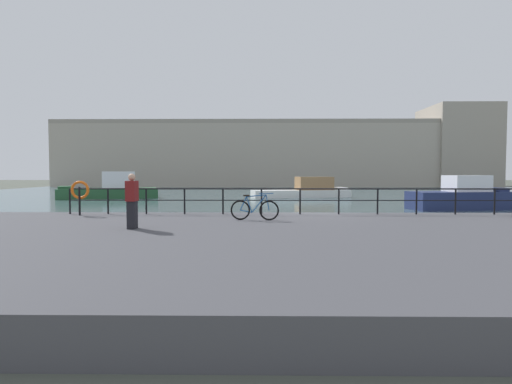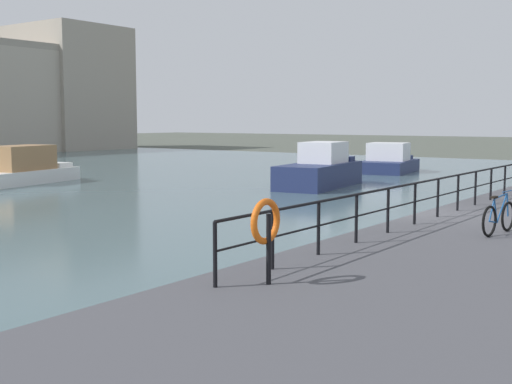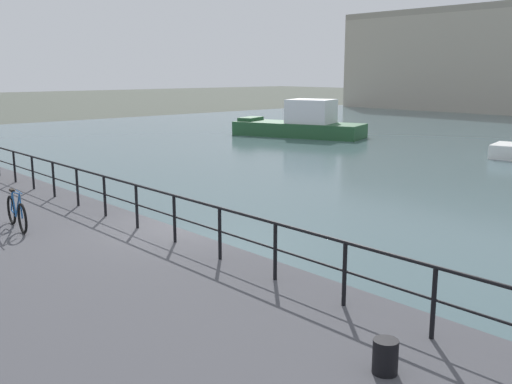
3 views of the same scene
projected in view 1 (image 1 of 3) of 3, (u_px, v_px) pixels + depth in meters
The scene contains 11 objects.
ground_plane at pixel (313, 229), 17.98m from camera, with size 240.00×240.00×0.00m, color #4C5147.
water_basin at pixel (281, 194), 48.14m from camera, with size 80.00×60.00×0.01m, color #476066.
quay_promenade at pixel (341, 248), 11.47m from camera, with size 56.00×13.00×0.73m, color #47474C.
harbor_building at pixel (304, 155), 74.41m from camera, with size 75.46×12.27×14.03m.
moored_cabin_cruiser at pixel (111, 189), 39.75m from camera, with size 9.40×5.87×2.55m.
moored_red_daysailer at pixel (461, 197), 27.58m from camera, with size 6.68×3.33×2.26m.
moored_blue_motorboat at pixel (306, 190), 41.16m from camera, with size 9.97×4.47×2.03m.
quay_railing at pixel (319, 196), 17.16m from camera, with size 20.81×0.07×1.08m.
parked_bicycle at pixel (255, 209), 15.04m from camera, with size 1.76×0.27×0.98m.
life_ring_stand at pixel (80, 191), 16.76m from camera, with size 0.75×0.16×1.40m.
standing_person at pixel (132, 201), 12.73m from camera, with size 0.29×0.45×1.69m.
Camera 1 is at (-2.20, -17.92, 2.45)m, focal length 29.23 mm.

